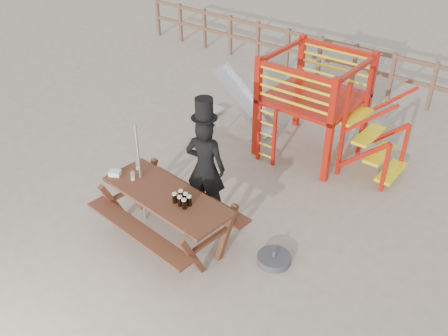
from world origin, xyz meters
The scene contains 10 objects.
ground centered at (0.00, 0.00, 0.00)m, with size 60.00×60.00×0.00m, color tan.
back_fence centered at (0.00, 7.00, 0.74)m, with size 15.09×0.09×1.20m.
playground_fort centered at (0.12, 3.58, 1.07)m, with size 4.71×1.84×2.10m.
picnic_table centered at (-0.20, -0.21, 0.54)m, with size 2.33×1.71×0.86m.
man_with_hat centered at (-0.12, 0.65, 0.98)m, with size 0.78×0.64×2.19m.
metal_pole centered at (-0.85, -0.13, 0.91)m, with size 0.04×0.04×1.82m, color #B2B2B7.
parasol_base centered at (1.48, 0.35, 0.06)m, with size 0.52×0.52×0.22m.
paper_bag centered at (-1.22, -0.34, 0.90)m, with size 0.18×0.14×0.08m, color white.
stout_pints centered at (0.17, -0.24, 0.94)m, with size 0.29×0.21×0.17m.
empty_glasses centered at (-0.98, -0.12, 0.93)m, with size 0.24×0.35×0.15m.
Camera 1 is at (4.36, -4.55, 5.43)m, focal length 40.00 mm.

